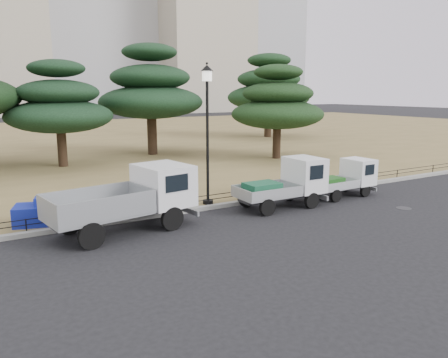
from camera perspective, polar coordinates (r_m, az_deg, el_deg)
ground at (r=15.45m, az=3.74°, el=-6.00°), size 220.00×220.00×0.00m
lawn at (r=43.85m, az=-19.14°, el=4.82°), size 120.00×56.00×0.15m
curb at (r=17.56m, az=-0.98°, el=-3.57°), size 120.00×0.25×0.16m
truck_large at (r=14.88m, az=-12.11°, el=-2.25°), size 5.06×2.65×2.10m
truck_kei_front at (r=17.77m, az=8.18°, el=-0.55°), size 3.69×1.63×1.95m
truck_kei_rear at (r=20.21m, az=15.66°, el=0.11°), size 3.12×1.41×1.62m
street_lamp at (r=17.14m, az=-2.20°, el=8.78°), size 0.49×0.49×5.45m
pipe_fence at (r=17.60m, az=-1.22°, el=-2.33°), size 38.00×0.04×0.40m
tarp_pile at (r=16.22m, az=-23.15°, el=-4.13°), size 1.66×1.39×0.95m
manhole at (r=18.98m, az=22.44°, el=-3.55°), size 0.60×0.60×0.01m
pine_center_left at (r=27.88m, az=-20.74°, el=8.96°), size 6.19×6.19×6.29m
pine_center_right at (r=31.66m, az=-9.54°, el=11.26°), size 7.29×7.29×7.73m
pine_east_near at (r=29.59m, az=7.00°, el=9.60°), size 6.15×6.15×6.21m
pine_east_far at (r=43.71m, az=5.84°, el=11.58°), size 8.03×8.03×8.06m
tower_east at (r=107.62m, az=-3.13°, el=21.75°), size 20.00×18.00×48.00m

